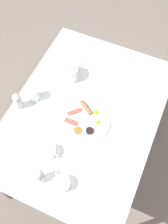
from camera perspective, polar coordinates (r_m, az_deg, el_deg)
name	(u,v)px	position (r m, az deg, el deg)	size (l,w,h in m)	color
ground_plane	(84,154)	(2.25, 0.00, -9.15)	(8.00, 8.00, 0.00)	#70665B
table	(84,119)	(1.65, 0.00, -1.47)	(0.87, 1.20, 0.73)	white
breakfast_plate	(85,120)	(1.56, 0.23, -1.70)	(0.31, 0.31, 0.04)	white
teapot_near	(69,72)	(1.70, -3.37, 8.67)	(0.13, 0.19, 0.13)	white
teacup_with_saucer_left	(62,184)	(1.42, -4.84, -15.33)	(0.14, 0.14, 0.06)	white
teacup_with_saucer_right	(48,152)	(1.48, -7.74, -8.52)	(0.14, 0.14, 0.06)	white
water_glass_tall	(34,94)	(1.64, -10.89, 3.88)	(0.07, 0.07, 0.09)	white
pepper_grinder	(18,101)	(1.61, -14.24, 2.43)	(0.05, 0.05, 0.13)	#BCBCC1
salt_grinder	(39,176)	(1.40, -9.70, -13.58)	(0.05, 0.05, 0.13)	#BCBCC1
napkin_folded	(105,196)	(1.42, 4.64, -17.80)	(0.11, 0.14, 0.01)	white
fork_by_plate	(123,149)	(1.51, 8.50, -7.87)	(0.11, 0.14, 0.00)	silver
knife_by_plate	(122,62)	(1.83, 8.37, 10.79)	(0.19, 0.07, 0.00)	silver
spoon_for_tea	(94,52)	(1.87, 2.20, 12.98)	(0.15, 0.02, 0.00)	silver
fork_spare	(125,94)	(1.68, 8.89, 3.99)	(0.19, 0.03, 0.00)	silver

